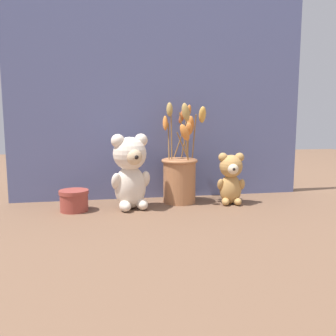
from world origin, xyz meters
name	(u,v)px	position (x,y,z in m)	size (l,w,h in m)	color
ground_plane	(169,207)	(0.00, 0.00, 0.00)	(4.00, 4.00, 0.00)	brown
backdrop_wall	(161,96)	(0.00, 0.17, 0.38)	(1.08, 0.02, 0.75)	slate
teddy_bear_large	(130,170)	(-0.13, 0.01, 0.13)	(0.14, 0.12, 0.25)	beige
teddy_bear_medium	(231,177)	(0.22, 0.01, 0.09)	(0.10, 0.09, 0.18)	tan
flower_vase	(180,173)	(0.05, 0.06, 0.11)	(0.16, 0.16, 0.35)	#AD7047
decorative_tin_tall	(74,200)	(-0.31, 0.01, 0.03)	(0.09, 0.09, 0.07)	#993D33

